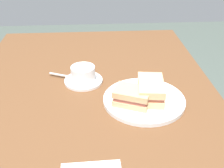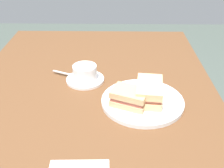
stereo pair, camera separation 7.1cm
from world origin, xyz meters
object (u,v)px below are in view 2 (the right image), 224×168
Objects in this scene: dining_table at (92,116)px; sandwich_back at (130,97)px; coffee_cup at (85,72)px; sandwich_plate at (142,101)px; sandwich_front at (149,92)px; coffee_saucer at (85,80)px; spoon at (67,74)px.

dining_table is 0.22m from sandwich_back.
sandwich_back reaches higher than coffee_cup.
sandwich_plate is at bearing -58.64° from sandwich_back.
sandwich_front reaches higher than dining_table.
sandwich_plate is 0.06m from sandwich_back.
sandwich_plate is at bearing 94.09° from sandwich_front.
coffee_saucer is at bearing 20.26° from dining_table.
spoon is at bearing 57.45° from sandwich_plate.
sandwich_front is at bearing -66.18° from sandwich_back.
spoon is at bearing 42.86° from dining_table.
sandwich_plate is 1.91× the size of coffee_saucer.
sandwich_plate is at bearing -125.44° from coffee_saucer.
sandwich_plate is at bearing -122.55° from spoon.
coffee_cup is at bearing -112.44° from spoon.
sandwich_front is 0.07m from sandwich_back.
sandwich_plate is 0.04m from sandwich_front.
sandwich_front is at bearing -108.71° from dining_table.
coffee_saucer is at bearing 54.56° from sandwich_plate.
spoon is at bearing 59.45° from sandwich_front.
coffee_saucer is 1.52× the size of spoon.
sandwich_back is at bearing -125.73° from dining_table.
coffee_saucer is at bearing -170.63° from coffee_cup.
sandwich_plate is 2.91× the size of spoon.
dining_table is 8.47× the size of sandwich_front.
sandwich_back reaches higher than spoon.
coffee_cup is (0.15, 0.23, -0.01)m from sandwich_front.
sandwich_front is at bearing -120.55° from spoon.
spoon is (0.03, 0.07, 0.01)m from coffee_saucer.
sandwich_plate reaches higher than dining_table.
spoon is (0.03, 0.07, -0.03)m from coffee_cup.
coffee_cup reaches higher than sandwich_plate.
sandwich_back is 1.44× the size of spoon.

